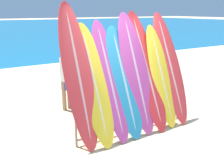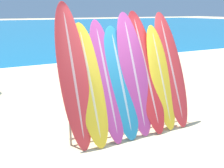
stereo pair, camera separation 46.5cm
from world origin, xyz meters
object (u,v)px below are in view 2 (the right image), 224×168
Objects in this scene: surfboard_slot_4 at (134,73)px; person_near_water at (68,76)px; surfboard_slot_7 at (171,68)px; person_far_right at (154,63)px; surfboard_slot_2 at (106,80)px; surfboard_slot_1 at (90,83)px; surfboard_slot_0 at (73,75)px; surfboard_rack at (130,112)px; surfboard_slot_3 at (121,81)px; surfboard_slot_5 at (146,70)px; surfboard_slot_6 at (161,76)px.

surfboard_slot_4 is 1.53× the size of person_near_water.
surfboard_slot_7 is 1.97m from person_far_right.
surfboard_slot_1 is at bearing -177.11° from surfboard_slot_2.
surfboard_rack is at bearing -8.29° from surfboard_slot_0.
surfboard_slot_3 is (0.93, -0.06, -0.23)m from surfboard_slot_0.
surfboard_slot_0 is at bearing 59.02° from person_near_water.
surfboard_slot_2 is at bearing -177.03° from surfboard_slot_5.
surfboard_slot_6 is 1.27× the size of person_far_right.
surfboard_slot_4 is at bearing 1.36° from surfboard_slot_1.
surfboard_rack is 1.15× the size of surfboard_slot_2.
surfboard_slot_3 is 2.76m from person_far_right.
person_far_right is at bearing 30.24° from surfboard_slot_0.
surfboard_slot_0 is at bearing 176.36° from surfboard_slot_3.
surfboard_slot_7 reaches higher than person_near_water.
surfboard_slot_4 is (0.95, 0.02, 0.09)m from surfboard_slot_1.
surfboard_slot_4 reaches higher than surfboard_rack.
surfboard_slot_2 is at bearing 0.12° from person_far_right.
surfboard_slot_2 is at bearing 80.41° from person_near_water.
surfboard_slot_2 is (-0.46, 0.14, 0.67)m from surfboard_rack.
person_far_right is (1.77, 1.77, -0.28)m from surfboard_slot_4.
surfboard_slot_7 is 1.44× the size of person_far_right.
surfboard_slot_0 is at bearing -179.11° from surfboard_slot_5.
surfboard_slot_5 is 1.45× the size of person_far_right.
surfboard_slot_3 is 1.28× the size of person_far_right.
surfboard_slot_2 is at bearing 177.61° from surfboard_slot_6.
person_near_water is (-0.82, 1.69, -0.34)m from surfboard_slot_4.
surfboard_slot_5 reaches higher than surfboard_slot_6.
surfboard_slot_1 is 1.32× the size of person_far_right.
surfboard_slot_2 is at bearing -179.32° from surfboard_slot_7.
surfboard_slot_6 is at bearing -1.23° from surfboard_slot_1.
surfboard_slot_3 reaches higher than person_far_right.
surfboard_slot_4 is 1.91m from person_near_water.
surfboard_slot_7 is (0.93, 0.01, -0.00)m from surfboard_slot_4.
surfboard_slot_7 is at bearing -0.13° from surfboard_slot_0.
surfboard_slot_0 is at bearing 177.91° from surfboard_slot_2.
surfboard_slot_3 is (0.29, -0.04, -0.06)m from surfboard_slot_2.
surfboard_slot_0 is 1.07× the size of surfboard_slot_5.
person_far_right is at bearing 41.10° from surfboard_slot_3.
surfboard_slot_4 reaches higher than person_near_water.
surfboard_slot_7 is at bearing 12.49° from surfboard_slot_6.
surfboard_slot_4 reaches higher than surfboard_slot_7.
surfboard_slot_3 reaches higher than surfboard_rack.
surfboard_rack is at bearing -8.43° from surfboard_slot_1.
surfboard_slot_4 is 1.13× the size of surfboard_slot_6.
surfboard_slot_1 is 0.92× the size of surfboard_slot_4.
surfboard_slot_6 is (1.57, -0.03, -0.04)m from surfboard_slot_1.
surfboard_slot_2 reaches higher than surfboard_slot_1.
surfboard_slot_0 is 1.56× the size of person_far_right.
surfboard_slot_6 is (1.86, -0.07, -0.23)m from surfboard_slot_0.
person_far_right is (2.37, 1.78, -0.21)m from surfboard_slot_2.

